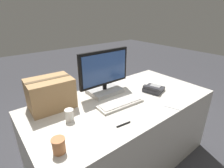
{
  "coord_description": "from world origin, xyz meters",
  "views": [
    {
      "loc": [
        -1.0,
        -1.09,
        1.54
      ],
      "look_at": [
        -0.06,
        0.1,
        0.89
      ],
      "focal_mm": 28.0,
      "sensor_mm": 36.0,
      "label": 1
    }
  ],
  "objects_px": {
    "paper_cup_left": "(59,145)",
    "pen_marker": "(124,124)",
    "keyboard": "(120,103)",
    "paper_cup_right": "(69,115)",
    "cardboard_box": "(51,93)",
    "monitor": "(105,76)",
    "spoon": "(169,107)",
    "desk_phone": "(153,89)"
  },
  "relations": [
    {
      "from": "paper_cup_left",
      "to": "cardboard_box",
      "type": "xyz_separation_m",
      "value": [
        0.17,
        0.56,
        0.08
      ]
    },
    {
      "from": "paper_cup_left",
      "to": "pen_marker",
      "type": "xyz_separation_m",
      "value": [
        0.49,
        -0.04,
        -0.04
      ]
    },
    {
      "from": "paper_cup_right",
      "to": "cardboard_box",
      "type": "xyz_separation_m",
      "value": [
        -0.03,
        0.29,
        0.08
      ]
    },
    {
      "from": "cardboard_box",
      "to": "pen_marker",
      "type": "xyz_separation_m",
      "value": [
        0.32,
        -0.6,
        -0.13
      ]
    },
    {
      "from": "monitor",
      "to": "desk_phone",
      "type": "height_order",
      "value": "monitor"
    },
    {
      "from": "monitor",
      "to": "cardboard_box",
      "type": "distance_m",
      "value": 0.54
    },
    {
      "from": "monitor",
      "to": "keyboard",
      "type": "xyz_separation_m",
      "value": [
        -0.04,
        -0.3,
        -0.17
      ]
    },
    {
      "from": "desk_phone",
      "to": "cardboard_box",
      "type": "relative_size",
      "value": 0.59
    },
    {
      "from": "monitor",
      "to": "paper_cup_left",
      "type": "height_order",
      "value": "monitor"
    },
    {
      "from": "paper_cup_left",
      "to": "paper_cup_right",
      "type": "distance_m",
      "value": 0.33
    },
    {
      "from": "cardboard_box",
      "to": "pen_marker",
      "type": "height_order",
      "value": "cardboard_box"
    },
    {
      "from": "spoon",
      "to": "monitor",
      "type": "bearing_deg",
      "value": 3.75
    },
    {
      "from": "paper_cup_left",
      "to": "monitor",
      "type": "bearing_deg",
      "value": 35.13
    },
    {
      "from": "paper_cup_right",
      "to": "desk_phone",
      "type": "bearing_deg",
      "value": -3.95
    },
    {
      "from": "paper_cup_right",
      "to": "cardboard_box",
      "type": "distance_m",
      "value": 0.3
    },
    {
      "from": "monitor",
      "to": "pen_marker",
      "type": "xyz_separation_m",
      "value": [
        -0.22,
        -0.54,
        -0.18
      ]
    },
    {
      "from": "desk_phone",
      "to": "paper_cup_left",
      "type": "height_order",
      "value": "paper_cup_left"
    },
    {
      "from": "pen_marker",
      "to": "keyboard",
      "type": "bearing_deg",
      "value": -120.07
    },
    {
      "from": "keyboard",
      "to": "pen_marker",
      "type": "relative_size",
      "value": 3.58
    },
    {
      "from": "keyboard",
      "to": "pen_marker",
      "type": "bearing_deg",
      "value": -122.9
    },
    {
      "from": "keyboard",
      "to": "monitor",
      "type": "bearing_deg",
      "value": 85.79
    },
    {
      "from": "keyboard",
      "to": "cardboard_box",
      "type": "bearing_deg",
      "value": 148.53
    },
    {
      "from": "cardboard_box",
      "to": "keyboard",
      "type": "bearing_deg",
      "value": -35.15
    },
    {
      "from": "cardboard_box",
      "to": "spoon",
      "type": "bearing_deg",
      "value": -39.24
    },
    {
      "from": "spoon",
      "to": "pen_marker",
      "type": "relative_size",
      "value": 1.15
    },
    {
      "from": "keyboard",
      "to": "paper_cup_left",
      "type": "xyz_separation_m",
      "value": [
        -0.67,
        -0.2,
        0.04
      ]
    },
    {
      "from": "desk_phone",
      "to": "monitor",
      "type": "bearing_deg",
      "value": 128.78
    },
    {
      "from": "monitor",
      "to": "keyboard",
      "type": "height_order",
      "value": "monitor"
    },
    {
      "from": "monitor",
      "to": "spoon",
      "type": "bearing_deg",
      "value": -66.18
    },
    {
      "from": "paper_cup_right",
      "to": "spoon",
      "type": "height_order",
      "value": "paper_cup_right"
    },
    {
      "from": "keyboard",
      "to": "cardboard_box",
      "type": "relative_size",
      "value": 1.15
    },
    {
      "from": "paper_cup_left",
      "to": "cardboard_box",
      "type": "relative_size",
      "value": 0.26
    },
    {
      "from": "paper_cup_right",
      "to": "cardboard_box",
      "type": "bearing_deg",
      "value": 95.54
    },
    {
      "from": "desk_phone",
      "to": "paper_cup_right",
      "type": "xyz_separation_m",
      "value": [
        -0.93,
        0.06,
        0.02
      ]
    },
    {
      "from": "desk_phone",
      "to": "spoon",
      "type": "height_order",
      "value": "desk_phone"
    },
    {
      "from": "paper_cup_left",
      "to": "spoon",
      "type": "xyz_separation_m",
      "value": [
        0.98,
        -0.1,
        -0.05
      ]
    },
    {
      "from": "paper_cup_left",
      "to": "pen_marker",
      "type": "height_order",
      "value": "paper_cup_left"
    },
    {
      "from": "keyboard",
      "to": "paper_cup_right",
      "type": "bearing_deg",
      "value": 176.14
    },
    {
      "from": "cardboard_box",
      "to": "desk_phone",
      "type": "bearing_deg",
      "value": -20.2
    },
    {
      "from": "desk_phone",
      "to": "cardboard_box",
      "type": "height_order",
      "value": "cardboard_box"
    },
    {
      "from": "paper_cup_right",
      "to": "keyboard",
      "type": "bearing_deg",
      "value": -7.55
    },
    {
      "from": "monitor",
      "to": "desk_phone",
      "type": "xyz_separation_m",
      "value": [
        0.42,
        -0.3,
        -0.16
      ]
    }
  ]
}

